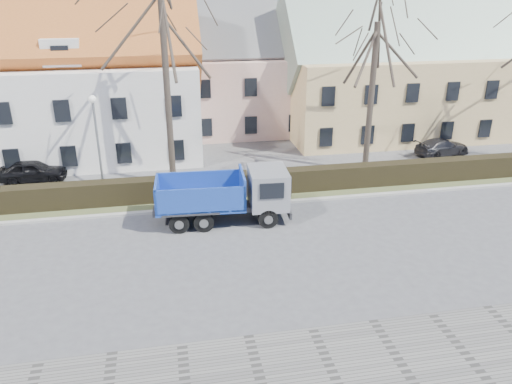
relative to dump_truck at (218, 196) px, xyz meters
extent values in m
plane|color=#4C4C4F|center=(-0.06, -3.02, -1.36)|extent=(120.00, 120.00, 0.00)
cube|color=#9B9993|center=(-0.06, 1.58, -1.30)|extent=(80.00, 0.30, 0.12)
cube|color=#49512E|center=(-0.06, 3.18, -1.31)|extent=(80.00, 3.00, 0.10)
cube|color=black|center=(-0.06, 2.98, -0.71)|extent=(60.00, 0.90, 1.30)
imported|color=black|center=(-10.27, 7.49, -0.71)|extent=(3.87, 1.68, 1.30)
imported|color=black|center=(16.38, 7.52, -0.78)|extent=(4.23, 2.43, 1.15)
camera|label=1|loc=(-2.33, -22.42, 9.66)|focal=35.00mm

